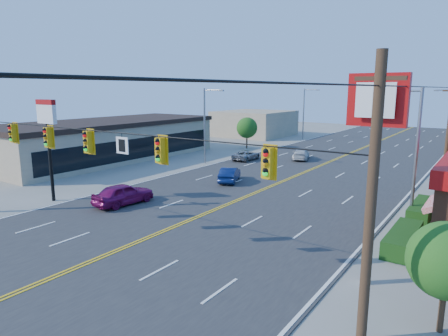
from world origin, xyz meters
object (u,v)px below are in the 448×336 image
Objects in this scene: signal_span at (104,155)px; car_silver at (246,156)px; car_magenta at (123,195)px; car_white at (301,155)px; pizza_hut_sign at (48,129)px; kfc_pylon at (375,138)px; car_blue at (230,175)px.

car_silver is (-8.05, 25.98, -4.33)m from signal_span.
car_magenta reaches higher than car_silver.
signal_span is at bearing 139.40° from car_magenta.
car_magenta is 1.04× the size of car_white.
car_white is at bearing 96.05° from signal_span.
pizza_hut_sign is at bearing 80.83° from car_silver.
kfc_pylon is (11.12, 4.00, 1.16)m from signal_span.
car_silver is at bearing 82.67° from pizza_hut_sign.
pizza_hut_sign is 7.03m from car_magenta.
car_silver is at bearing 107.22° from signal_span.
car_white is (7.72, 25.86, -4.58)m from pizza_hut_sign.
kfc_pylon reaches higher than car_magenta.
kfc_pylon is 2.04× the size of car_white.
signal_span reaches higher than pizza_hut_sign.
signal_span is 11.87m from kfc_pylon.
kfc_pylon is at bearing 19.78° from signal_span.
signal_span is 6.35× the size of car_blue.
car_blue is at bearing -96.95° from car_magenta.
signal_span is 6.11× the size of car_silver.
signal_span is 30.33m from car_white.
car_blue is (2.21, 9.89, -0.11)m from car_magenta.
car_blue is 10.90m from car_silver.
car_magenta is 23.89m from car_white.
signal_span is at bearing 105.38° from car_silver.
car_white reaches higher than car_silver.
signal_span is 16.97m from car_blue.
signal_span reaches higher than car_white.
car_blue is (7.23, 12.01, -4.55)m from pizza_hut_sign.
pizza_hut_sign is 27.37m from car_white.
signal_span is 11.60m from pizza_hut_sign.
car_white is at bearing -115.45° from car_blue.
kfc_pylon is 19.79m from car_blue.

